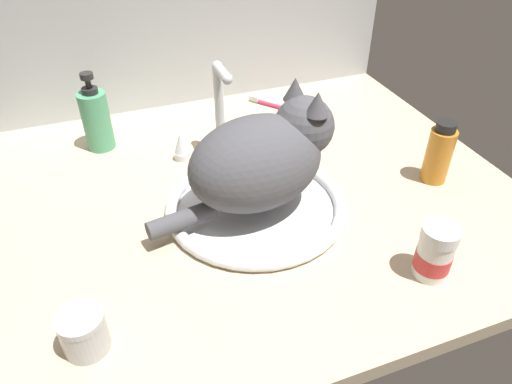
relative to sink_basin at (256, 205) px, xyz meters
The scene contains 10 objects.
countertop 6.22cm from the sink_basin, 78.50° to the left, with size 101.89×83.91×3.00cm, color #CCB793.
backsplash_wall 51.57cm from the sink_basin, 88.66° to the left, with size 101.89×2.40×41.47cm, color #B2B7BC.
sink_basin is the anchor object (origin of this frame).
faucet 22.21cm from the sink_basin, 90.00° to the left, with size 21.03×9.60×20.59cm.
cat 10.18cm from the sink_basin, 10.71° to the left, with size 36.34×22.16×20.32cm.
pill_bottle 32.09cm from the sink_basin, 50.96° to the right, with size 5.76×5.76×9.47cm.
soap_pump_bottle 41.30cm from the sink_basin, 126.72° to the left, with size 5.98×5.98×17.36cm.
metal_jar 37.58cm from the sink_basin, 148.00° to the right, with size 6.31×6.31×6.31cm.
amber_bottle 37.37cm from the sink_basin, ahead, with size 5.08×5.08×12.89cm.
toothbrush 41.06cm from the sink_basin, 61.82° to the left, with size 11.65×14.37×1.70cm.
Camera 1 is at (-25.25, -70.22, 59.04)cm, focal length 33.46 mm.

